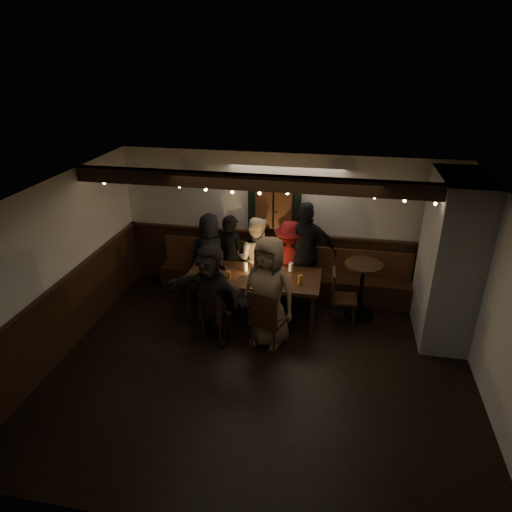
% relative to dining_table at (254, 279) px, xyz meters
% --- Properties ---
extents(room, '(6.02, 5.01, 2.62)m').
position_rel_dining_table_xyz_m(room, '(1.44, 0.02, 0.35)').
color(room, black).
rests_on(room, ground).
extents(dining_table, '(2.21, 0.95, 0.96)m').
position_rel_dining_table_xyz_m(dining_table, '(0.00, 0.00, 0.00)').
color(dining_table, black).
rests_on(dining_table, ground).
extents(chair_near_left, '(0.47, 0.47, 0.84)m').
position_rel_dining_table_xyz_m(chair_near_left, '(-0.48, -0.79, -0.25)').
color(chair_near_left, black).
rests_on(chair_near_left, ground).
extents(chair_near_right, '(0.58, 0.58, 1.02)m').
position_rel_dining_table_xyz_m(chair_near_right, '(0.36, -0.90, -0.15)').
color(chair_near_right, black).
rests_on(chair_near_right, ground).
extents(chair_end, '(0.45, 0.45, 0.93)m').
position_rel_dining_table_xyz_m(chair_end, '(1.41, 0.12, -0.20)').
color(chair_end, black).
rests_on(chair_end, ground).
extents(high_top, '(0.62, 0.62, 1.00)m').
position_rel_dining_table_xyz_m(high_top, '(1.78, 0.36, -0.09)').
color(high_top, black).
rests_on(high_top, ground).
extents(person_a, '(0.89, 0.74, 1.55)m').
position_rel_dining_table_xyz_m(person_a, '(-0.94, 0.69, 0.05)').
color(person_a, black).
rests_on(person_a, ground).
extents(person_b, '(0.67, 0.54, 1.58)m').
position_rel_dining_table_xyz_m(person_b, '(-0.55, 0.65, 0.07)').
color(person_b, black).
rests_on(person_b, ground).
extents(person_c, '(0.79, 0.63, 1.56)m').
position_rel_dining_table_xyz_m(person_c, '(-0.10, 0.69, 0.06)').
color(person_c, beige).
rests_on(person_c, ground).
extents(person_d, '(0.99, 0.59, 1.51)m').
position_rel_dining_table_xyz_m(person_d, '(0.51, 0.73, 0.03)').
color(person_d, '#600F0F').
rests_on(person_d, ground).
extents(person_e, '(1.13, 0.54, 1.87)m').
position_rel_dining_table_xyz_m(person_e, '(0.79, 0.72, 0.21)').
color(person_e, black).
rests_on(person_e, ground).
extents(person_f, '(1.58, 0.92, 1.62)m').
position_rel_dining_table_xyz_m(person_f, '(-0.51, -0.79, 0.09)').
color(person_f, black).
rests_on(person_f, ground).
extents(person_g, '(0.99, 0.79, 1.78)m').
position_rel_dining_table_xyz_m(person_g, '(0.36, -0.69, 0.17)').
color(person_g, olive).
rests_on(person_g, ground).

